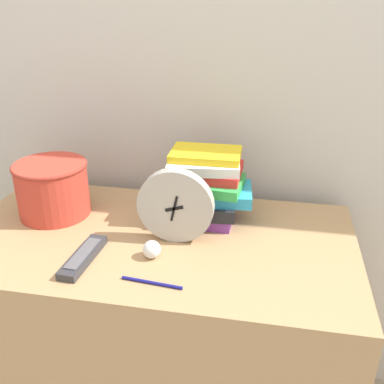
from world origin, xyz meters
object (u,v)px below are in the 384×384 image
at_px(desk_clock, 175,206).
at_px(pen, 152,283).
at_px(book_stack, 206,187).
at_px(tv_remote, 83,257).
at_px(crumpled_paper_ball, 152,249).
at_px(basket, 52,187).

distance_m(desk_clock, pen, 0.23).
relative_size(book_stack, pen, 1.71).
relative_size(tv_remote, crumpled_paper_ball, 4.18).
height_order(basket, tv_remote, basket).
bearing_deg(desk_clock, pen, -93.17).
xyz_separation_m(basket, pen, (0.39, -0.29, -0.08)).
xyz_separation_m(tv_remote, pen, (0.20, -0.06, -0.01)).
bearing_deg(desk_clock, book_stack, 67.60).
height_order(desk_clock, book_stack, same).
relative_size(desk_clock, crumpled_paper_ball, 4.42).
xyz_separation_m(desk_clock, basket, (-0.40, 0.08, -0.02)).
xyz_separation_m(book_stack, tv_remote, (-0.27, -0.29, -0.09)).
relative_size(book_stack, tv_remote, 1.31).
distance_m(basket, crumpled_paper_ball, 0.40).
bearing_deg(pen, tv_remote, 162.11).
bearing_deg(crumpled_paper_ball, pen, -74.77).
xyz_separation_m(tv_remote, crumpled_paper_ball, (0.17, 0.05, 0.01)).
xyz_separation_m(crumpled_paper_ball, pen, (0.03, -0.11, -0.02)).
distance_m(tv_remote, pen, 0.21).
relative_size(desk_clock, basket, 0.95).
xyz_separation_m(book_stack, pen, (-0.07, -0.35, -0.10)).
bearing_deg(tv_remote, pen, -17.89).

